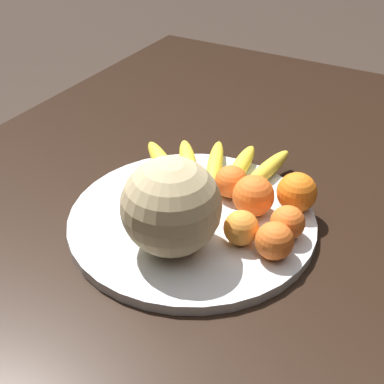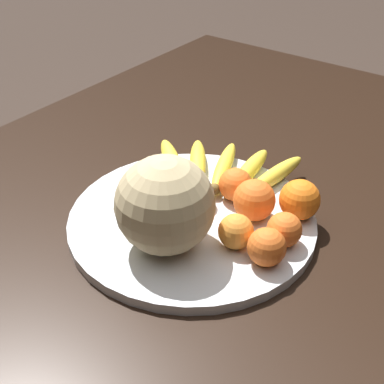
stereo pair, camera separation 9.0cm
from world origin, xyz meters
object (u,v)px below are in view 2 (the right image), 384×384
object	(u,v)px
kitchen_table	(183,245)
melon	(165,205)
fruit_bowl	(192,219)
orange_mid_center	(267,247)
orange_back_right	(300,200)
orange_front_left	(254,200)
orange_side_extra	(284,230)
orange_back_left	(195,190)
orange_top_small	(236,231)
orange_front_right	(235,184)
banana_bunch	(221,167)

from	to	relation	value
kitchen_table	melon	xyz separation A→B (m)	(0.10, 0.05, 0.17)
fruit_bowl	orange_mid_center	distance (m)	0.17
kitchen_table	orange_back_right	world-z (taller)	orange_back_right
orange_front_left	orange_mid_center	world-z (taller)	orange_front_left
fruit_bowl	orange_back_right	bearing A→B (deg)	126.06
orange_front_left	orange_mid_center	size ratio (longest dim) A/B	1.19
fruit_bowl	orange_side_extra	xyz separation A→B (m)	(-0.03, 0.16, 0.04)
kitchen_table	orange_back_right	bearing A→B (deg)	116.78
orange_back_left	orange_top_small	world-z (taller)	orange_back_left
melon	orange_side_extra	distance (m)	0.19
orange_front_right	orange_side_extra	xyz separation A→B (m)	(0.06, 0.13, -0.00)
kitchen_table	orange_back_left	size ratio (longest dim) A/B	28.86
melon	orange_front_left	distance (m)	0.17
orange_top_small	fruit_bowl	bearing A→B (deg)	-102.37
kitchen_table	orange_front_right	xyz separation A→B (m)	(-0.07, 0.06, 0.12)
banana_bunch	orange_front_left	bearing A→B (deg)	-146.12
orange_mid_center	orange_side_extra	size ratio (longest dim) A/B	1.06
orange_mid_center	orange_top_small	distance (m)	0.06
fruit_bowl	orange_back_right	xyz separation A→B (m)	(-0.11, 0.15, 0.04)
fruit_bowl	orange_front_left	world-z (taller)	orange_front_left
kitchen_table	orange_mid_center	xyz separation A→B (m)	(0.04, 0.20, 0.12)
kitchen_table	orange_back_left	bearing A→B (deg)	134.47
orange_front_right	orange_back_left	size ratio (longest dim) A/B	1.02
banana_bunch	orange_top_small	world-z (taller)	orange_top_small
orange_back_left	orange_top_small	bearing A→B (deg)	65.20
kitchen_table	orange_back_left	xyz separation A→B (m)	(-0.02, 0.02, 0.12)
orange_front_left	orange_top_small	distance (m)	0.08
orange_front_left	orange_back_right	distance (m)	0.08
fruit_bowl	melon	xyz separation A→B (m)	(0.09, 0.01, 0.09)
orange_back_right	orange_top_small	xyz separation A→B (m)	(0.13, -0.04, -0.01)
melon	orange_back_left	bearing A→B (deg)	-166.41
fruit_bowl	orange_back_right	world-z (taller)	orange_back_right
orange_mid_center	orange_back_left	bearing A→B (deg)	-108.90
kitchen_table	orange_back_right	distance (m)	0.24
fruit_bowl	orange_front_left	xyz separation A→B (m)	(-0.06, 0.09, 0.04)
melon	orange_back_left	xyz separation A→B (m)	(-0.12, -0.03, -0.05)
fruit_bowl	orange_front_right	size ratio (longest dim) A/B	7.14
orange_side_extra	orange_front_left	bearing A→B (deg)	-113.10
orange_mid_center	kitchen_table	bearing A→B (deg)	-102.89
fruit_bowl	banana_bunch	xyz separation A→B (m)	(-0.14, -0.04, 0.02)
orange_back_right	orange_front_right	bearing A→B (deg)	-80.99
orange_mid_center	orange_back_left	xyz separation A→B (m)	(-0.06, -0.18, -0.00)
fruit_bowl	orange_side_extra	world-z (taller)	orange_side_extra
orange_side_extra	orange_back_right	bearing A→B (deg)	-169.53
orange_back_left	melon	bearing A→B (deg)	13.59
orange_front_right	orange_top_small	bearing A→B (deg)	33.01
orange_front_right	orange_mid_center	world-z (taller)	same
orange_back_right	orange_mid_center	bearing A→B (deg)	6.09
banana_bunch	orange_side_extra	xyz separation A→B (m)	(0.12, 0.20, 0.01)
kitchen_table	orange_mid_center	world-z (taller)	orange_mid_center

